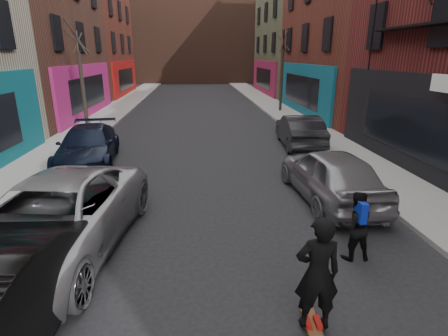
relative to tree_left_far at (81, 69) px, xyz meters
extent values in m
cube|color=gray|center=(-0.05, 12.00, -3.31)|extent=(2.50, 84.00, 0.13)
cube|color=gray|center=(12.45, 12.00, -3.31)|extent=(2.50, 84.00, 0.13)
cube|color=#47281E|center=(6.20, 38.00, 3.62)|extent=(40.00, 10.00, 14.00)
imported|color=gray|center=(3.00, -12.96, -2.57)|extent=(3.43, 6.16, 1.63)
imported|color=black|center=(1.83, -6.33, -2.66)|extent=(2.56, 5.18, 1.45)
imported|color=gray|center=(9.87, -10.52, -2.60)|extent=(2.08, 4.67, 1.56)
imported|color=black|center=(10.80, -4.31, -2.64)|extent=(1.91, 4.60, 1.48)
cube|color=brown|center=(7.73, -15.56, -3.33)|extent=(0.27, 0.81, 0.10)
imported|color=black|center=(7.73, -15.56, -2.36)|extent=(0.70, 0.48, 1.84)
imported|color=black|center=(9.20, -13.64, -2.63)|extent=(0.73, 0.57, 1.49)
cube|color=#0B1E9D|center=(9.20, -13.82, -2.24)|extent=(0.14, 0.30, 0.42)
camera|label=1|loc=(5.99, -19.84, 0.70)|focal=28.00mm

